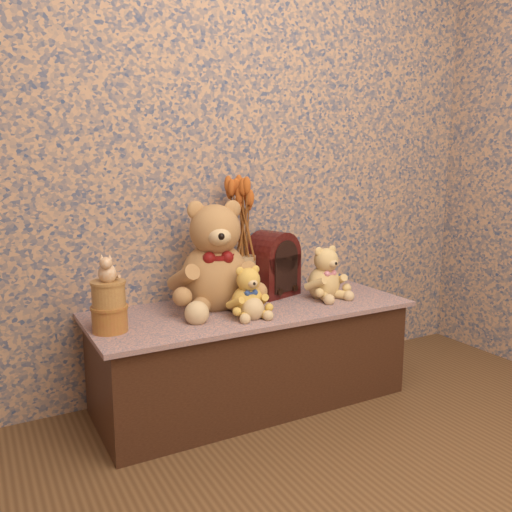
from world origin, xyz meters
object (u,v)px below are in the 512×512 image
(cathedral_radio, at_px, (273,263))
(biscuit_tin_lower, at_px, (110,319))
(teddy_large, at_px, (214,251))
(cat_figurine, at_px, (107,267))
(ceramic_vase, at_px, (242,278))
(teddy_medium, at_px, (247,289))
(teddy_small, at_px, (324,270))

(cathedral_radio, bearing_deg, biscuit_tin_lower, 175.48)
(teddy_large, bearing_deg, cat_figurine, -153.51)
(ceramic_vase, relative_size, biscuit_tin_lower, 1.56)
(teddy_medium, height_order, biscuit_tin_lower, teddy_medium)
(teddy_medium, xyz_separation_m, teddy_small, (0.46, 0.09, 0.02))
(teddy_medium, bearing_deg, cat_figurine, 176.75)
(teddy_large, relative_size, cat_figurine, 4.55)
(teddy_small, bearing_deg, teddy_medium, -173.32)
(teddy_large, relative_size, teddy_medium, 2.22)
(teddy_small, height_order, cathedral_radio, cathedral_radio)
(teddy_small, xyz_separation_m, ceramic_vase, (-0.36, 0.15, -0.03))
(teddy_medium, relative_size, cathedral_radio, 0.73)
(teddy_small, height_order, biscuit_tin_lower, teddy_small)
(teddy_large, bearing_deg, teddy_small, 3.17)
(teddy_large, xyz_separation_m, teddy_medium, (0.07, -0.18, -0.14))
(cathedral_radio, height_order, ceramic_vase, cathedral_radio)
(teddy_large, distance_m, biscuit_tin_lower, 0.55)
(ceramic_vase, xyz_separation_m, biscuit_tin_lower, (-0.66, -0.17, -0.06))
(cat_figurine, bearing_deg, ceramic_vase, 35.21)
(teddy_small, relative_size, cat_figurine, 2.37)
(teddy_small, height_order, cat_figurine, cat_figurine)
(cathedral_radio, bearing_deg, teddy_medium, -154.27)
(teddy_medium, distance_m, cat_figurine, 0.58)
(teddy_large, distance_m, teddy_medium, 0.24)
(ceramic_vase, height_order, biscuit_tin_lower, ceramic_vase)
(biscuit_tin_lower, bearing_deg, cat_figurine, 0.00)
(teddy_small, relative_size, ceramic_vase, 1.27)
(teddy_large, height_order, biscuit_tin_lower, teddy_large)
(biscuit_tin_lower, height_order, cat_figurine, cat_figurine)
(biscuit_tin_lower, bearing_deg, cathedral_radio, 12.34)
(cat_figurine, bearing_deg, biscuit_tin_lower, 0.00)
(teddy_large, bearing_deg, teddy_medium, -57.29)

